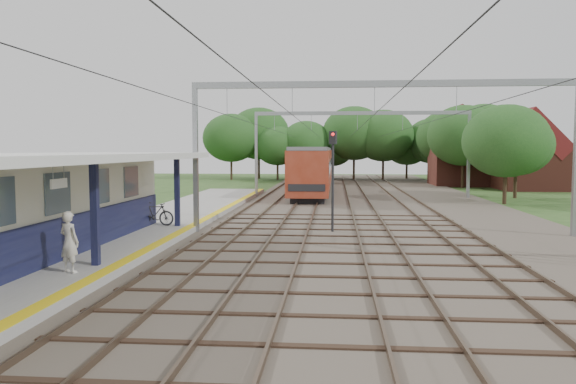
{
  "coord_description": "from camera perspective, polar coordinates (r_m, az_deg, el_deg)",
  "views": [
    {
      "loc": [
        1.48,
        -10.59,
        3.91
      ],
      "look_at": [
        -1.12,
        19.97,
        1.6
      ],
      "focal_mm": 35.0,
      "sensor_mm": 36.0,
      "label": 1
    }
  ],
  "objects": [
    {
      "name": "catenary_system",
      "position": [
        35.95,
        7.95,
        6.82
      ],
      "size": [
        17.22,
        88.0,
        7.0
      ],
      "color": "gray",
      "rests_on": "ground"
    },
    {
      "name": "house_near",
      "position": [
        59.87,
        23.92,
        3.06
      ],
      "size": [
        7.0,
        6.12,
        7.89
      ],
      "color": "brown",
      "rests_on": "ground"
    },
    {
      "name": "station_building",
      "position": [
        20.49,
        -25.54,
        -1.34
      ],
      "size": [
        3.41,
        18.0,
        3.4
      ],
      "color": "beige",
      "rests_on": "platform"
    },
    {
      "name": "canopy",
      "position": [
        18.99,
        -24.33,
        3.12
      ],
      "size": [
        6.4,
        20.0,
        3.44
      ],
      "color": "#101334",
      "rests_on": "platform"
    },
    {
      "name": "yellow_stripe",
      "position": [
        25.74,
        -10.37,
        -3.7
      ],
      "size": [
        0.45,
        52.0,
        0.01
      ],
      "primitive_type": "cube",
      "color": "yellow",
      "rests_on": "platform"
    },
    {
      "name": "house_far",
      "position": [
        64.25,
        17.95,
        3.5
      ],
      "size": [
        8.0,
        6.12,
        8.66
      ],
      "color": "brown",
      "rests_on": "ground"
    },
    {
      "name": "person",
      "position": [
        17.51,
        -21.34,
        -4.74
      ],
      "size": [
        0.76,
        0.63,
        1.79
      ],
      "primitive_type": "imported",
      "rotation": [
        0.0,
        0.0,
        2.78
      ],
      "color": "beige",
      "rests_on": "platform"
    },
    {
      "name": "rail_tracks",
      "position": [
        40.76,
        4.86,
        -0.96
      ],
      "size": [
        11.8,
        88.0,
        0.15
      ],
      "color": "brown",
      "rests_on": "ballast_bed"
    },
    {
      "name": "train",
      "position": [
        57.63,
        2.88,
        2.64
      ],
      "size": [
        3.07,
        38.15,
        4.02
      ],
      "color": "black",
      "rests_on": "ballast_bed"
    },
    {
      "name": "ballast_bed",
      "position": [
        40.85,
        8.37,
        -1.16
      ],
      "size": [
        18.0,
        90.0,
        0.1
      ],
      "primitive_type": "cube",
      "color": "#473D33",
      "rests_on": "ground"
    },
    {
      "name": "bicycle",
      "position": [
        27.12,
        -13.37,
        -2.17
      ],
      "size": [
        1.88,
        0.67,
        1.11
      ],
      "primitive_type": "imported",
      "rotation": [
        0.0,
        0.0,
        1.49
      ],
      "color": "black",
      "rests_on": "platform"
    },
    {
      "name": "tree_band",
      "position": [
        67.76,
        6.88,
        5.13
      ],
      "size": [
        31.72,
        30.88,
        8.82
      ],
      "color": "#382619",
      "rests_on": "ground"
    },
    {
      "name": "signal_post",
      "position": [
        26.09,
        4.57,
        2.54
      ],
      "size": [
        0.38,
        0.33,
        4.77
      ],
      "rotation": [
        0.0,
        0.0,
        -0.35
      ],
      "color": "black",
      "rests_on": "ground"
    },
    {
      "name": "platform",
      "position": [
        26.44,
        -15.09,
        -3.96
      ],
      "size": [
        5.0,
        52.0,
        0.35
      ],
      "primitive_type": "cube",
      "color": "gray",
      "rests_on": "ground"
    },
    {
      "name": "ground",
      "position": [
        11.38,
        -3.02,
        -15.8
      ],
      "size": [
        160.0,
        160.0,
        0.0
      ],
      "primitive_type": "plane",
      "color": "#2D4C1E",
      "rests_on": "ground"
    }
  ]
}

